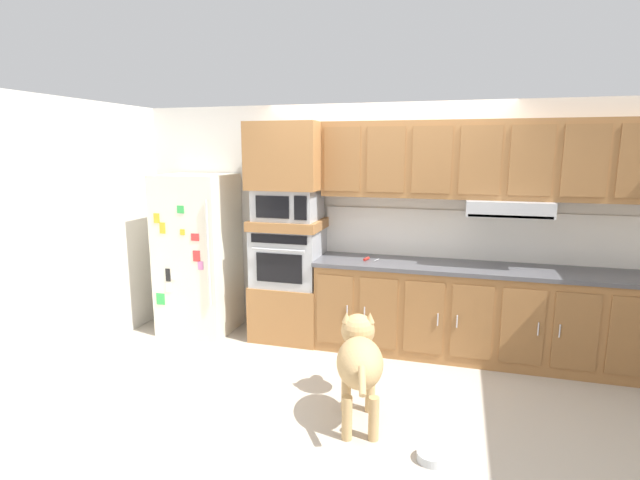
{
  "coord_description": "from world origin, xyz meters",
  "views": [
    {
      "loc": [
        0.75,
        -4.02,
        2.03
      ],
      "look_at": [
        -0.43,
        0.11,
        1.22
      ],
      "focal_mm": 27.16,
      "sensor_mm": 36.0,
      "label": 1
    }
  ],
  "objects_px": {
    "refrigerator": "(198,254)",
    "built_in_oven": "(289,256)",
    "screwdriver": "(367,259)",
    "microwave": "(288,204)",
    "dog": "(359,357)",
    "dog_food_bowl": "(432,456)"
  },
  "relations": [
    {
      "from": "refrigerator",
      "to": "dog_food_bowl",
      "type": "relative_size",
      "value": 8.8
    },
    {
      "from": "built_in_oven",
      "to": "screwdriver",
      "type": "bearing_deg",
      "value": -2.6
    },
    {
      "from": "dog_food_bowl",
      "to": "screwdriver",
      "type": "bearing_deg",
      "value": 113.74
    },
    {
      "from": "built_in_oven",
      "to": "screwdriver",
      "type": "xyz_separation_m",
      "value": [
        0.86,
        -0.04,
        0.03
      ]
    },
    {
      "from": "microwave",
      "to": "dog",
      "type": "bearing_deg",
      "value": -53.15
    },
    {
      "from": "built_in_oven",
      "to": "screwdriver",
      "type": "relative_size",
      "value": 4.64
    },
    {
      "from": "microwave",
      "to": "screwdriver",
      "type": "xyz_separation_m",
      "value": [
        0.86,
        -0.04,
        -0.53
      ]
    },
    {
      "from": "screwdriver",
      "to": "dog",
      "type": "xyz_separation_m",
      "value": [
        0.2,
        -1.38,
        -0.44
      ]
    },
    {
      "from": "built_in_oven",
      "to": "dog_food_bowl",
      "type": "relative_size",
      "value": 3.5
    },
    {
      "from": "refrigerator",
      "to": "dog_food_bowl",
      "type": "bearing_deg",
      "value": -32.86
    },
    {
      "from": "microwave",
      "to": "built_in_oven",
      "type": "bearing_deg",
      "value": 179.23
    },
    {
      "from": "built_in_oven",
      "to": "microwave",
      "type": "relative_size",
      "value": 1.09
    },
    {
      "from": "refrigerator",
      "to": "microwave",
      "type": "xyz_separation_m",
      "value": [
        1.05,
        0.07,
        0.58
      ]
    },
    {
      "from": "microwave",
      "to": "dog_food_bowl",
      "type": "height_order",
      "value": "microwave"
    },
    {
      "from": "screwdriver",
      "to": "microwave",
      "type": "bearing_deg",
      "value": 177.4
    },
    {
      "from": "built_in_oven",
      "to": "screwdriver",
      "type": "height_order",
      "value": "built_in_oven"
    },
    {
      "from": "refrigerator",
      "to": "built_in_oven",
      "type": "xyz_separation_m",
      "value": [
        1.05,
        0.07,
        0.02
      ]
    },
    {
      "from": "microwave",
      "to": "dog",
      "type": "height_order",
      "value": "microwave"
    },
    {
      "from": "dog_food_bowl",
      "to": "built_in_oven",
      "type": "bearing_deg",
      "value": 132.26
    },
    {
      "from": "built_in_oven",
      "to": "refrigerator",
      "type": "bearing_deg",
      "value": -176.29
    },
    {
      "from": "microwave",
      "to": "screwdriver",
      "type": "distance_m",
      "value": 1.01
    },
    {
      "from": "dog",
      "to": "refrigerator",
      "type": "bearing_deg",
      "value": 43.63
    }
  ]
}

